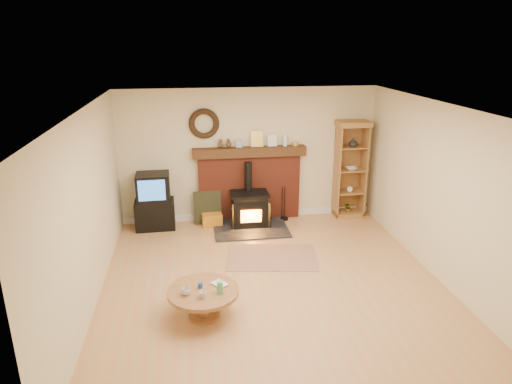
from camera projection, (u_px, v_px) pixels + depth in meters
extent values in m
plane|color=tan|center=(273.00, 285.00, 6.75)|extent=(5.50, 5.50, 0.00)
cube|color=beige|center=(249.00, 155.00, 8.91)|extent=(5.00, 0.02, 2.60)
cube|color=beige|center=(335.00, 315.00, 3.75)|extent=(5.00, 0.02, 2.60)
cube|color=beige|center=(87.00, 212.00, 5.99)|extent=(0.02, 5.50, 2.60)
cube|color=beige|center=(442.00, 194.00, 6.67)|extent=(0.02, 5.50, 2.60)
cube|color=white|center=(276.00, 108.00, 5.92)|extent=(5.00, 5.50, 0.02)
cube|color=white|center=(249.00, 214.00, 9.29)|extent=(5.00, 0.04, 0.12)
torus|color=black|center=(204.00, 124.00, 8.53)|extent=(0.57, 0.11, 0.57)
cube|color=maroon|center=(249.00, 188.00, 9.05)|extent=(2.00, 0.15, 1.30)
cube|color=#372011|center=(249.00, 152.00, 8.78)|extent=(2.20, 0.22, 0.18)
cube|color=#999999|center=(239.00, 144.00, 8.71)|extent=(0.13, 0.05, 0.14)
cube|color=gold|center=(257.00, 139.00, 8.75)|extent=(0.24, 0.06, 0.30)
cube|color=white|center=(272.00, 141.00, 8.80)|extent=(0.18, 0.05, 0.22)
cylinder|color=white|center=(285.00, 140.00, 8.82)|extent=(0.08, 0.08, 0.22)
cylinder|color=gold|center=(295.00, 144.00, 8.87)|extent=(0.14, 0.14, 0.07)
cube|color=black|center=(251.00, 229.00, 8.70)|extent=(1.40, 1.00, 0.03)
cube|color=black|center=(249.00, 209.00, 8.79)|extent=(0.65, 0.47, 0.61)
cube|color=black|center=(249.00, 194.00, 8.69)|extent=(0.72, 0.51, 0.04)
cylinder|color=black|center=(248.00, 176.00, 8.73)|extent=(0.14, 0.14, 0.56)
cube|color=orange|center=(251.00, 216.00, 8.58)|extent=(0.39, 0.02, 0.24)
cube|color=black|center=(235.00, 215.00, 8.59)|extent=(0.16, 0.21, 0.48)
cube|color=black|center=(266.00, 213.00, 8.67)|extent=(0.16, 0.21, 0.48)
cube|color=brown|center=(272.00, 257.00, 7.60)|extent=(1.61, 1.22, 0.01)
cube|color=black|center=(155.00, 214.00, 8.72)|extent=(0.75, 0.53, 0.54)
cube|color=black|center=(153.00, 187.00, 8.55)|extent=(0.62, 0.53, 0.54)
cube|color=#2A62B6|center=(152.00, 191.00, 8.30)|extent=(0.49, 0.03, 0.39)
cube|color=brown|center=(347.00, 213.00, 9.38)|extent=(0.57, 0.41, 0.10)
cube|color=brown|center=(347.00, 168.00, 9.27)|extent=(0.57, 0.02, 1.81)
cube|color=brown|center=(337.00, 172.00, 9.05)|extent=(0.02, 0.41, 1.81)
cube|color=brown|center=(363.00, 171.00, 9.13)|extent=(0.02, 0.41, 1.81)
cube|color=brown|center=(353.00, 124.00, 8.79)|extent=(0.63, 0.45, 0.10)
cube|color=brown|center=(349.00, 192.00, 9.23)|extent=(0.53, 0.37, 0.02)
cube|color=brown|center=(350.00, 170.00, 9.08)|extent=(0.53, 0.37, 0.02)
cube|color=brown|center=(352.00, 147.00, 8.93)|extent=(0.53, 0.37, 0.02)
imported|color=white|center=(353.00, 143.00, 8.85)|extent=(0.17, 0.17, 0.18)
imported|color=white|center=(351.00, 169.00, 9.02)|extent=(0.22, 0.22, 0.05)
sphere|color=white|center=(350.00, 189.00, 9.16)|extent=(0.12, 0.12, 0.12)
imported|color=#4DB26E|center=(349.00, 207.00, 9.28)|extent=(0.20, 0.17, 0.22)
cube|color=#CFDA1D|center=(212.00, 220.00, 8.85)|extent=(0.40, 0.27, 0.24)
cube|color=black|center=(207.00, 207.00, 8.92)|extent=(0.54, 0.14, 0.65)
cylinder|color=black|center=(284.00, 219.00, 9.18)|extent=(0.16, 0.16, 0.04)
cylinder|color=black|center=(282.00, 203.00, 9.07)|extent=(0.02, 0.02, 0.70)
cylinder|color=black|center=(285.00, 203.00, 9.07)|extent=(0.02, 0.02, 0.70)
cylinder|color=brown|center=(204.00, 315.00, 5.98)|extent=(0.41, 0.41, 0.03)
cylinder|color=brown|center=(204.00, 304.00, 5.93)|extent=(0.15, 0.15, 0.32)
cylinder|color=brown|center=(203.00, 291.00, 5.87)|extent=(0.93, 0.93, 0.05)
imported|color=white|center=(186.00, 291.00, 5.74)|extent=(0.11, 0.11, 0.09)
imported|color=white|center=(203.00, 295.00, 5.67)|extent=(0.09, 0.09, 0.09)
imported|color=#4C331E|center=(215.00, 286.00, 5.93)|extent=(0.15, 0.21, 0.02)
cylinder|color=#194497|center=(200.00, 285.00, 5.90)|extent=(0.06, 0.06, 0.07)
cube|color=#4DB26E|center=(220.00, 287.00, 5.76)|extent=(0.07, 0.07, 0.16)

